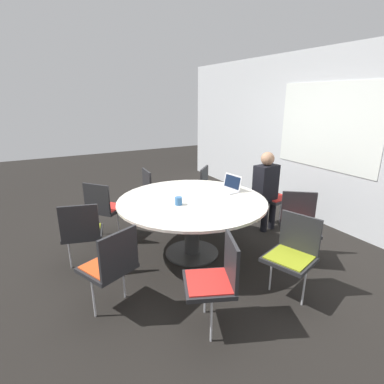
% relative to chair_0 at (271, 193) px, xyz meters
% --- Properties ---
extents(ground_plane, '(16.00, 16.00, 0.00)m').
position_rel_chair_0_xyz_m(ground_plane, '(0.29, -1.61, -0.51)').
color(ground_plane, black).
extents(wall_back, '(8.00, 0.07, 2.70)m').
position_rel_chair_0_xyz_m(wall_back, '(0.29, 0.78, 0.84)').
color(wall_back, silver).
rests_on(wall_back, ground_plane).
extents(conference_table, '(1.87, 1.87, 0.75)m').
position_rel_chair_0_xyz_m(conference_table, '(0.29, -1.61, 0.10)').
color(conference_table, '#333333').
rests_on(conference_table, ground_plane).
extents(chair_0, '(0.48, 0.49, 0.86)m').
position_rel_chair_0_xyz_m(chair_0, '(0.00, 0.00, 0.00)').
color(chair_0, '#262628').
rests_on(chair_0, ground_plane).
extents(chair_1, '(0.61, 0.61, 0.86)m').
position_rel_chair_0_xyz_m(chair_1, '(-0.69, -0.70, 0.00)').
color(chair_1, '#262628').
rests_on(chair_1, ground_plane).
extents(chair_2, '(0.47, 0.45, 0.86)m').
position_rel_chair_0_xyz_m(chair_2, '(-1.04, -1.58, 0.00)').
color(chair_2, '#262628').
rests_on(chair_2, ground_plane).
extents(chair_3, '(0.61, 0.60, 0.86)m').
position_rel_chair_0_xyz_m(chair_3, '(-0.70, -2.50, 0.00)').
color(chair_3, '#262628').
rests_on(chair_3, ground_plane).
extents(chair_4, '(0.52, 0.53, 0.86)m').
position_rel_chair_0_xyz_m(chair_4, '(0.01, -2.91, 0.00)').
color(chair_4, '#262628').
rests_on(chair_4, ground_plane).
extents(chair_5, '(0.56, 0.57, 0.86)m').
position_rel_chair_0_xyz_m(chair_5, '(0.89, -2.79, 0.00)').
color(chair_5, '#262628').
rests_on(chair_5, ground_plane).
extents(chair_6, '(0.57, 0.56, 0.86)m').
position_rel_chair_0_xyz_m(chair_6, '(1.54, -2.05, 0.00)').
color(chair_6, '#262628').
rests_on(chair_6, ground_plane).
extents(chair_7, '(0.55, 0.54, 0.86)m').
position_rel_chair_0_xyz_m(chair_7, '(1.53, -1.13, 0.00)').
color(chair_7, '#262628').
rests_on(chair_7, ground_plane).
extents(chair_8, '(0.60, 0.60, 0.86)m').
position_rel_chair_0_xyz_m(chair_8, '(1.04, -0.51, 0.00)').
color(chair_8, '#262628').
rests_on(chair_8, ground_plane).
extents(person_0, '(0.29, 0.39, 1.21)m').
position_rel_chair_0_xyz_m(person_0, '(0.11, -0.23, 0.19)').
color(person_0, black).
rests_on(person_0, ground_plane).
extents(laptop, '(0.34, 0.26, 0.21)m').
position_rel_chair_0_xyz_m(laptop, '(0.20, -0.97, 0.30)').
color(laptop, silver).
rests_on(laptop, conference_table).
extents(coffee_cup, '(0.09, 0.09, 0.09)m').
position_rel_chair_0_xyz_m(coffee_cup, '(0.37, -1.84, 0.29)').
color(coffee_cup, '#33669E').
rests_on(coffee_cup, conference_table).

